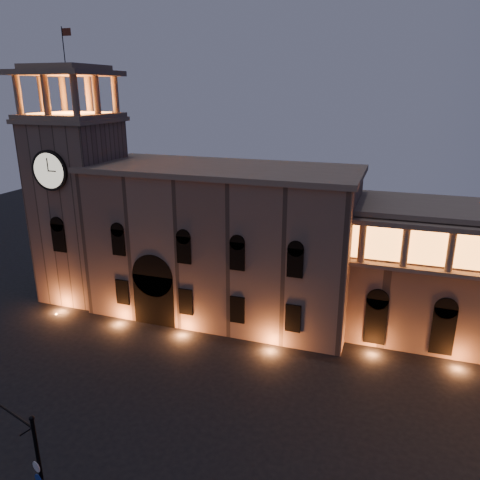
# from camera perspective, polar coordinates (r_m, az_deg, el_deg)

# --- Properties ---
(ground) EXTENTS (160.00, 160.00, 0.00)m
(ground) POSITION_cam_1_polar(r_m,az_deg,el_deg) (40.41, -11.27, -22.00)
(ground) COLOR black
(ground) RESTS_ON ground
(government_building) EXTENTS (30.80, 12.80, 17.60)m
(government_building) POSITION_cam_1_polar(r_m,az_deg,el_deg) (54.49, -2.31, -0.23)
(government_building) COLOR #785E4F
(government_building) RESTS_ON ground
(clock_tower) EXTENTS (9.80, 9.80, 32.40)m
(clock_tower) POSITION_cam_1_polar(r_m,az_deg,el_deg) (61.63, -18.93, 4.54)
(clock_tower) COLOR #785E4F
(clock_tower) RESTS_ON ground
(traffic_light) EXTENTS (5.83, 1.98, 8.28)m
(traffic_light) POSITION_cam_1_polar(r_m,az_deg,el_deg) (33.41, -24.19, -23.68)
(traffic_light) COLOR black
(traffic_light) RESTS_ON ground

